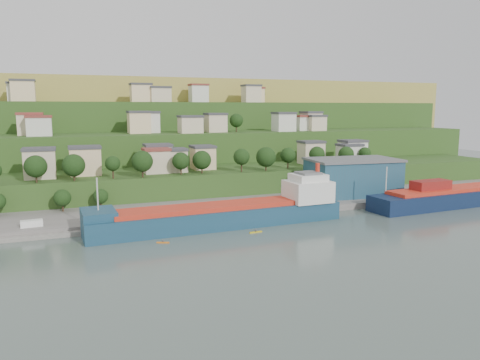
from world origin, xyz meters
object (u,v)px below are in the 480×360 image
cargo_ship_near (227,216)px  warehouse (352,176)px  cargo_ship_far (462,196)px  kayak_orange (163,242)px  caravan (32,225)px

cargo_ship_near → warehouse: cargo_ship_near is taller
cargo_ship_near → cargo_ship_far: bearing=-3.1°
warehouse → kayak_orange: (-73.68, -29.35, -8.21)m
cargo_ship_far → kayak_orange: (-103.61, -9.23, -2.62)m
cargo_ship_near → caravan: size_ratio=13.44×
cargo_ship_near → cargo_ship_far: size_ratio=1.08×
warehouse → kayak_orange: 79.74m
caravan → cargo_ship_far: bearing=-9.7°
warehouse → caravan: (-103.77, -9.38, -5.98)m
cargo_ship_near → warehouse: (53.69, 19.17, 5.50)m
kayak_orange → warehouse: bearing=44.8°
kayak_orange → cargo_ship_far: bearing=28.2°
cargo_ship_far → warehouse: (-29.93, 20.12, 5.59)m
caravan → warehouse: bearing=0.0°
cargo_ship_near → caravan: cargo_ship_near is taller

